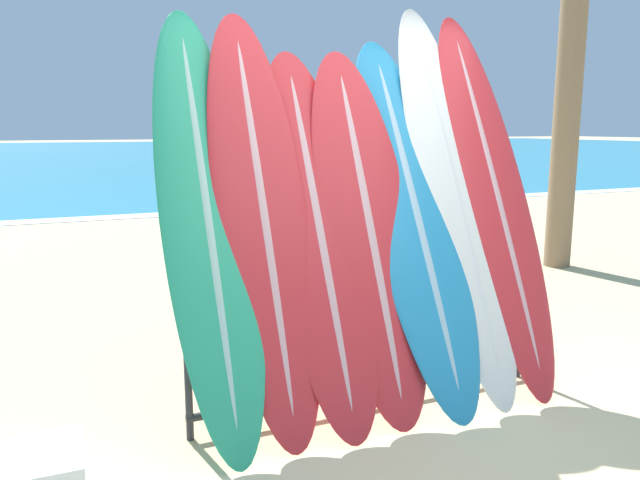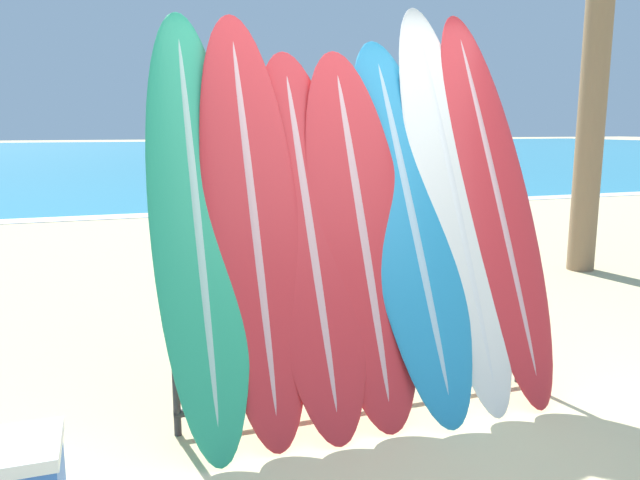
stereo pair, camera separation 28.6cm
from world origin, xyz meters
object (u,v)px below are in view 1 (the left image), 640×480
at_px(surfboard_rack, 373,331).
at_px(surfboard_slot_0, 207,219).
at_px(surfboard_slot_4, 414,216).
at_px(surfboard_slot_6, 494,196).
at_px(surfboard_slot_3, 368,229).
at_px(person_mid_beach, 286,174).
at_px(surfboard_slot_1, 263,217).
at_px(surfboard_slot_2, 319,233).
at_px(person_near_water, 308,167).
at_px(surfboard_slot_5, 454,194).

relative_size(surfboard_rack, surfboard_slot_0, 0.96).
bearing_deg(surfboard_slot_4, surfboard_slot_6, 2.88).
xyz_separation_m(surfboard_slot_3, person_mid_beach, (1.70, 6.12, -0.15)).
xyz_separation_m(surfboard_slot_3, surfboard_slot_4, (0.33, 0.04, 0.05)).
height_order(surfboard_slot_1, surfboard_slot_4, surfboard_slot_1).
relative_size(surfboard_rack, surfboard_slot_2, 1.05).
bearing_deg(surfboard_slot_4, surfboard_slot_1, 179.77).
relative_size(surfboard_slot_2, person_near_water, 1.22).
bearing_deg(surfboard_rack, surfboard_slot_0, 171.74).
relative_size(surfboard_rack, person_near_water, 1.29).
bearing_deg(surfboard_slot_0, surfboard_slot_3, -3.70).
bearing_deg(surfboard_slot_2, surfboard_slot_3, -1.58).
bearing_deg(surfboard_slot_4, surfboard_slot_3, -173.86).
xyz_separation_m(surfboard_slot_3, surfboard_slot_6, (0.94, 0.07, 0.15)).
height_order(surfboard_rack, surfboard_slot_1, surfboard_slot_1).
bearing_deg(person_mid_beach, surfboard_slot_6, 70.94).
bearing_deg(surfboard_slot_6, surfboard_rack, -171.43).
bearing_deg(surfboard_slot_1, surfboard_slot_0, 176.05).
xyz_separation_m(surfboard_slot_1, surfboard_slot_4, (0.96, -0.00, -0.05)).
bearing_deg(surfboard_slot_6, surfboard_slot_2, -177.37).
bearing_deg(surfboard_slot_0, surfboard_rack, -8.26).
bearing_deg(surfboard_slot_1, surfboard_slot_4, -0.23).
bearing_deg(surfboard_slot_4, surfboard_slot_5, 8.96).
relative_size(surfboard_rack, person_mid_beach, 1.33).
distance_m(surfboard_slot_2, surfboard_slot_6, 1.26).
xyz_separation_m(surfboard_rack, person_near_water, (2.44, 7.06, 0.48)).
height_order(surfboard_slot_3, person_near_water, surfboard_slot_3).
bearing_deg(surfboard_slot_0, person_mid_beach, 66.53).
distance_m(surfboard_slot_1, person_near_water, 7.60).
xyz_separation_m(surfboard_slot_3, person_near_water, (2.44, 6.99, -0.12)).
height_order(surfboard_slot_1, surfboard_slot_3, surfboard_slot_1).
bearing_deg(surfboard_slot_5, person_near_water, 75.46).
height_order(surfboard_slot_1, surfboard_slot_2, surfboard_slot_1).
xyz_separation_m(surfboard_slot_1, person_near_water, (3.07, 6.95, -0.21)).
bearing_deg(surfboard_slot_6, surfboard_slot_4, -177.12).
height_order(surfboard_rack, surfboard_slot_6, surfboard_slot_6).
height_order(surfboard_slot_6, person_mid_beach, surfboard_slot_6).
bearing_deg(surfboard_slot_4, person_near_water, 73.12).
bearing_deg(person_near_water, surfboard_slot_6, 179.73).
relative_size(surfboard_slot_3, person_near_water, 1.23).
bearing_deg(surfboard_slot_6, person_near_water, 77.78).
bearing_deg(person_near_water, surfboard_slot_4, 175.07).
distance_m(surfboard_slot_3, surfboard_slot_4, 0.33).
distance_m(surfboard_slot_1, surfboard_slot_3, 0.64).
relative_size(surfboard_slot_3, surfboard_slot_4, 0.96).
relative_size(surfboard_slot_0, surfboard_slot_4, 1.05).
height_order(surfboard_slot_0, surfboard_slot_1, surfboard_slot_0).
relative_size(person_near_water, person_mid_beach, 1.04).
xyz_separation_m(surfboard_rack, surfboard_slot_4, (0.33, 0.11, 0.64)).
distance_m(surfboard_slot_1, surfboard_slot_4, 0.96).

